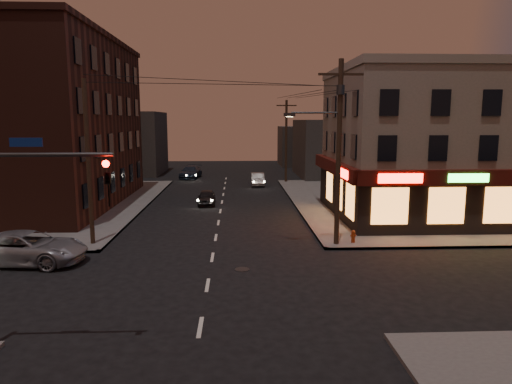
{
  "coord_description": "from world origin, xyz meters",
  "views": [
    {
      "loc": [
        1.27,
        -18.64,
        6.96
      ],
      "look_at": [
        2.29,
        5.16,
        3.2
      ],
      "focal_mm": 32.0,
      "sensor_mm": 36.0,
      "label": 1
    }
  ],
  "objects": [
    {
      "name": "pizza_building",
      "position": [
        15.93,
        13.43,
        5.35
      ],
      "size": [
        15.85,
        12.85,
        10.5
      ],
      "color": "gray",
      "rests_on": "sidewalk_ne"
    },
    {
      "name": "utility_pole_main",
      "position": [
        6.68,
        5.8,
        5.76
      ],
      "size": [
        4.2,
        0.44,
        10.0
      ],
      "color": "#382619",
      "rests_on": "sidewalk_ne"
    },
    {
      "name": "sidewalk_nw",
      "position": [
        -18.0,
        19.0,
        0.07
      ],
      "size": [
        24.0,
        28.0,
        0.15
      ],
      "primitive_type": "cube",
      "color": "#514F4C",
      "rests_on": "ground"
    },
    {
      "name": "sedan_far",
      "position": [
        -4.29,
        36.58,
        0.73
      ],
      "size": [
        2.63,
        5.24,
        1.46
      ],
      "primitive_type": "imported",
      "rotation": [
        0.0,
        0.0,
        -0.12
      ],
      "color": "#1D283A",
      "rests_on": "ground"
    },
    {
      "name": "fire_hydrant",
      "position": [
        7.8,
        6.0,
        0.54
      ],
      "size": [
        0.31,
        0.31,
        0.71
      ],
      "rotation": [
        0.0,
        0.0,
        0.09
      ],
      "color": "#952F0D",
      "rests_on": "sidewalk_ne"
    },
    {
      "name": "sedan_mid",
      "position": [
        3.55,
        30.06,
        0.66
      ],
      "size": [
        1.46,
        4.03,
        1.32
      ],
      "primitive_type": "imported",
      "rotation": [
        0.0,
        0.0,
        -0.02
      ],
      "color": "gray",
      "rests_on": "ground"
    },
    {
      "name": "utility_pole_far",
      "position": [
        6.8,
        32.0,
        4.65
      ],
      "size": [
        0.26,
        0.26,
        9.0
      ],
      "primitive_type": "cylinder",
      "color": "#382619",
      "rests_on": "sidewalk_ne"
    },
    {
      "name": "suv_cross",
      "position": [
        -9.0,
        3.39,
        0.79
      ],
      "size": [
        5.94,
        3.22,
        1.58
      ],
      "primitive_type": "imported",
      "rotation": [
        0.0,
        0.0,
        1.46
      ],
      "color": "gray",
      "rests_on": "ground"
    },
    {
      "name": "ground",
      "position": [
        0.0,
        0.0,
        0.0
      ],
      "size": [
        120.0,
        120.0,
        0.0
      ],
      "primitive_type": "plane",
      "color": "black",
      "rests_on": "ground"
    },
    {
      "name": "sedan_near",
      "position": [
        -1.23,
        18.91,
        0.6
      ],
      "size": [
        1.53,
        3.59,
        1.21
      ],
      "primitive_type": "imported",
      "rotation": [
        0.0,
        0.0,
        0.03
      ],
      "color": "black",
      "rests_on": "ground"
    },
    {
      "name": "bg_building_ne_a",
      "position": [
        14.0,
        38.0,
        3.5
      ],
      "size": [
        10.0,
        12.0,
        7.0
      ],
      "primitive_type": "cube",
      "color": "#3F3D3A",
      "rests_on": "ground"
    },
    {
      "name": "bg_building_nw",
      "position": [
        -13.0,
        42.0,
        4.0
      ],
      "size": [
        9.0,
        10.0,
        8.0
      ],
      "primitive_type": "cube",
      "color": "#3F3D3A",
      "rests_on": "ground"
    },
    {
      "name": "brick_apartment",
      "position": [
        -14.5,
        19.0,
        6.65
      ],
      "size": [
        12.0,
        20.0,
        13.0
      ],
      "primitive_type": "cube",
      "color": "#411D15",
      "rests_on": "sidewalk_nw"
    },
    {
      "name": "utility_pole_west",
      "position": [
        -6.8,
        6.5,
        4.65
      ],
      "size": [
        0.24,
        0.24,
        9.0
      ],
      "primitive_type": "cylinder",
      "color": "#382619",
      "rests_on": "sidewalk_nw"
    },
    {
      "name": "bg_building_ne_b",
      "position": [
        12.0,
        52.0,
        3.0
      ],
      "size": [
        8.0,
        8.0,
        6.0
      ],
      "primitive_type": "cube",
      "color": "#3F3D3A",
      "rests_on": "ground"
    },
    {
      "name": "sidewalk_ne",
      "position": [
        18.0,
        19.0,
        0.07
      ],
      "size": [
        24.0,
        28.0,
        0.15
      ],
      "primitive_type": "cube",
      "color": "#514F4C",
      "rests_on": "ground"
    }
  ]
}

